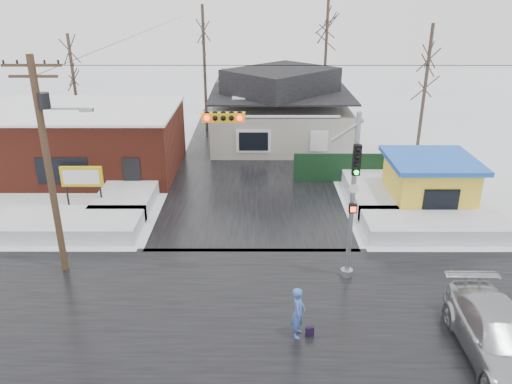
{
  "coord_description": "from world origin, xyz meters",
  "views": [
    {
      "loc": [
        0.23,
        -15.03,
        11.27
      ],
      "look_at": [
        0.2,
        4.96,
        3.0
      ],
      "focal_mm": 35.0,
      "sensor_mm": 36.0,
      "label": 1
    }
  ],
  "objects_px": {
    "traffic_signal": "(314,175)",
    "kiosk": "(429,183)",
    "car": "(499,337)",
    "pedestrian": "(298,313)",
    "marquee_sign": "(82,178)",
    "utility_pole": "(48,156)"
  },
  "relations": [
    {
      "from": "traffic_signal",
      "to": "kiosk",
      "type": "distance_m",
      "value": 10.43
    },
    {
      "from": "car",
      "to": "kiosk",
      "type": "bearing_deg",
      "value": 84.21
    },
    {
      "from": "pedestrian",
      "to": "traffic_signal",
      "type": "bearing_deg",
      "value": 0.77
    },
    {
      "from": "marquee_sign",
      "to": "pedestrian",
      "type": "xyz_separation_m",
      "value": [
        10.65,
        -10.37,
        -0.98
      ]
    },
    {
      "from": "kiosk",
      "to": "traffic_signal",
      "type": "bearing_deg",
      "value": -135.16
    },
    {
      "from": "pedestrian",
      "to": "car",
      "type": "bearing_deg",
      "value": -87.62
    },
    {
      "from": "pedestrian",
      "to": "utility_pole",
      "type": "bearing_deg",
      "value": 77.69
    },
    {
      "from": "utility_pole",
      "to": "marquee_sign",
      "type": "height_order",
      "value": "utility_pole"
    },
    {
      "from": "utility_pole",
      "to": "kiosk",
      "type": "height_order",
      "value": "utility_pole"
    },
    {
      "from": "traffic_signal",
      "to": "marquee_sign",
      "type": "bearing_deg",
      "value": 150.28
    },
    {
      "from": "utility_pole",
      "to": "kiosk",
      "type": "xyz_separation_m",
      "value": [
        17.43,
        6.49,
        -3.65
      ]
    },
    {
      "from": "traffic_signal",
      "to": "car",
      "type": "relative_size",
      "value": 1.25
    },
    {
      "from": "car",
      "to": "traffic_signal",
      "type": "bearing_deg",
      "value": 139.68
    },
    {
      "from": "marquee_sign",
      "to": "car",
      "type": "relative_size",
      "value": 0.45
    },
    {
      "from": "marquee_sign",
      "to": "pedestrian",
      "type": "height_order",
      "value": "marquee_sign"
    },
    {
      "from": "traffic_signal",
      "to": "utility_pole",
      "type": "relative_size",
      "value": 0.78
    },
    {
      "from": "traffic_signal",
      "to": "marquee_sign",
      "type": "xyz_separation_m",
      "value": [
        -11.43,
        6.53,
        -2.62
      ]
    },
    {
      "from": "kiosk",
      "to": "car",
      "type": "xyz_separation_m",
      "value": [
        -1.45,
        -11.99,
        -0.65
      ]
    },
    {
      "from": "marquee_sign",
      "to": "car",
      "type": "height_order",
      "value": "marquee_sign"
    },
    {
      "from": "marquee_sign",
      "to": "kiosk",
      "type": "xyz_separation_m",
      "value": [
        18.5,
        0.5,
        -0.46
      ]
    },
    {
      "from": "kiosk",
      "to": "pedestrian",
      "type": "bearing_deg",
      "value": -125.82
    },
    {
      "from": "utility_pole",
      "to": "car",
      "type": "relative_size",
      "value": 1.6
    }
  ]
}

